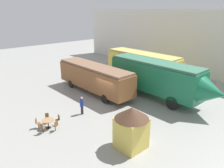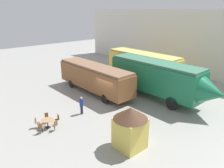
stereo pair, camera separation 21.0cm
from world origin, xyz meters
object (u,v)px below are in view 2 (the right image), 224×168
(streamlined_locomotive, at_px, (161,78))
(visitor_person, at_px, (81,105))
(passenger_coach_vintage, at_px, (143,64))
(passenger_coach_wooden, at_px, (94,77))
(cafe_table_near, at_px, (47,121))
(cafe_chair_0, at_px, (47,117))
(ticket_kiosk, at_px, (130,126))

(streamlined_locomotive, bearing_deg, visitor_person, -108.31)
(passenger_coach_vintage, xyz_separation_m, passenger_coach_wooden, (-0.65, -7.51, -0.30))
(cafe_table_near, distance_m, visitor_person, 3.45)
(cafe_chair_0, bearing_deg, visitor_person, 101.19)
(cafe_chair_0, bearing_deg, ticket_kiosk, 43.15)
(visitor_person, bearing_deg, cafe_chair_0, -100.86)
(passenger_coach_vintage, relative_size, ticket_kiosk, 3.49)
(streamlined_locomotive, height_order, visitor_person, streamlined_locomotive)
(passenger_coach_vintage, bearing_deg, streamlined_locomotive, -33.86)
(passenger_coach_vintage, height_order, visitor_person, passenger_coach_vintage)
(streamlined_locomotive, relative_size, ticket_kiosk, 4.13)
(passenger_coach_vintage, xyz_separation_m, cafe_table_near, (3.12, -15.17, -1.57))
(visitor_person, relative_size, ticket_kiosk, 0.56)
(cafe_chair_0, relative_size, ticket_kiosk, 0.29)
(cafe_table_near, relative_size, visitor_person, 0.58)
(cafe_chair_0, xyz_separation_m, ticket_kiosk, (7.01, 2.70, 1.16))
(passenger_coach_vintage, distance_m, streamlined_locomotive, 6.71)
(streamlined_locomotive, bearing_deg, cafe_table_near, -102.09)
(passenger_coach_vintage, distance_m, cafe_table_near, 15.57)
(streamlined_locomotive, xyz_separation_m, ticket_kiosk, (3.76, -8.41, -0.71))
(passenger_coach_wooden, relative_size, ticket_kiosk, 3.50)
(cafe_chair_0, height_order, ticket_kiosk, ticket_kiosk)
(passenger_coach_vintage, xyz_separation_m, streamlined_locomotive, (5.57, -3.73, 0.23))
(cafe_table_near, relative_size, ticket_kiosk, 0.32)
(cafe_table_near, bearing_deg, ticket_kiosk, 25.98)
(passenger_coach_vintage, height_order, ticket_kiosk, passenger_coach_vintage)
(passenger_coach_vintage, bearing_deg, ticket_kiosk, -52.47)
(streamlined_locomotive, distance_m, visitor_person, 8.56)
(passenger_coach_wooden, height_order, ticket_kiosk, passenger_coach_wooden)
(passenger_coach_wooden, xyz_separation_m, cafe_chair_0, (2.98, -7.34, -1.35))
(streamlined_locomotive, height_order, cafe_chair_0, streamlined_locomotive)
(passenger_coach_vintage, height_order, passenger_coach_wooden, passenger_coach_vintage)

